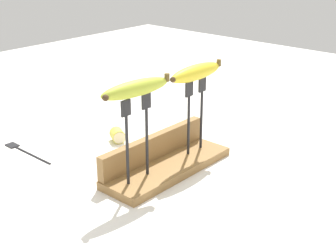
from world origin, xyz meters
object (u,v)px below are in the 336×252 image
(fork_stand_left, at_px, (138,132))
(banana_chunk_near, at_px, (118,135))
(fork_stand_right, at_px, (197,110))
(fork_fallen_near, at_px, (23,150))
(banana_raised_right, at_px, (198,73))
(banana_raised_left, at_px, (137,89))

(fork_stand_left, xyz_separation_m, banana_chunk_near, (0.15, 0.23, -0.12))
(fork_stand_right, bearing_deg, fork_fallen_near, 126.13)
(fork_stand_left, distance_m, banana_raised_right, 0.23)
(fork_fallen_near, xyz_separation_m, banana_chunk_near, (0.22, -0.15, 0.02))
(fork_stand_right, height_order, banana_raised_right, banana_raised_right)
(fork_stand_left, height_order, banana_raised_left, banana_raised_left)
(fork_stand_left, bearing_deg, fork_stand_right, -0.00)
(fork_stand_right, distance_m, banana_raised_left, 0.23)
(fork_stand_left, distance_m, fork_fallen_near, 0.41)
(banana_raised_right, distance_m, banana_chunk_near, 0.32)
(fork_stand_left, relative_size, fork_fallen_near, 1.02)
(fork_stand_right, relative_size, fork_fallen_near, 0.98)
(banana_raised_left, bearing_deg, banana_raised_right, -0.00)
(fork_stand_left, xyz_separation_m, banana_raised_left, (-0.00, 0.00, 0.10))
(banana_raised_left, bearing_deg, fork_stand_left, -6.33)
(fork_stand_right, xyz_separation_m, banana_chunk_near, (-0.06, 0.23, -0.12))
(fork_fallen_near, bearing_deg, banana_raised_left, -79.98)
(banana_raised_left, distance_m, fork_fallen_near, 0.45)
(fork_stand_right, relative_size, banana_raised_left, 1.02)
(banana_raised_left, distance_m, banana_raised_right, 0.21)
(fork_stand_left, relative_size, banana_chunk_near, 3.59)
(banana_raised_right, bearing_deg, fork_stand_left, -180.00)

